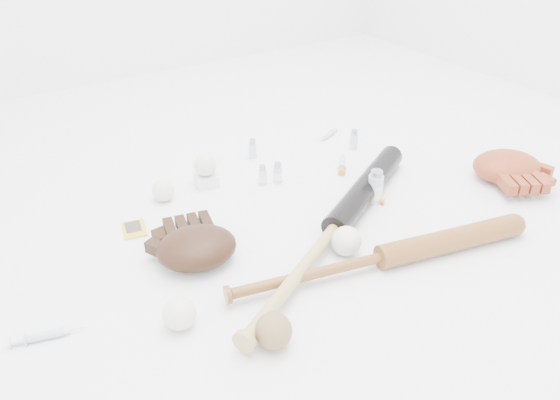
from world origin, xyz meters
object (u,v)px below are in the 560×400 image
bat_dark (335,227)px  glove_dark (197,247)px  bat_wood (383,257)px  pedestal (206,180)px

bat_dark → glove_dark: (-0.35, 0.11, 0.01)m
bat_dark → bat_wood: bat_dark is taller
bat_wood → pedestal: (-0.18, 0.61, -0.01)m
glove_dark → bat_wood: bearing=-23.4°
bat_dark → bat_wood: 0.16m
bat_dark → glove_dark: size_ratio=4.16×
bat_dark → pedestal: bat_dark is taller
bat_dark → glove_dark: bearing=133.6°
bat_dark → pedestal: bearing=80.7°
bat_wood → glove_dark: bearing=156.3°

